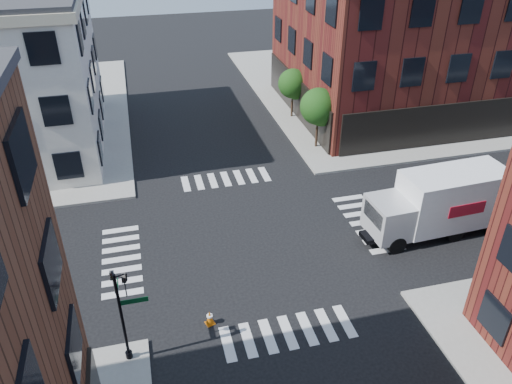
{
  "coord_description": "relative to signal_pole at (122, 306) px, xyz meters",
  "views": [
    {
      "loc": [
        -5.17,
        -21.7,
        16.71
      ],
      "look_at": [
        0.55,
        0.9,
        2.5
      ],
      "focal_mm": 35.0,
      "sensor_mm": 36.0,
      "label": 1
    }
  ],
  "objects": [
    {
      "name": "signal_pole",
      "position": [
        0.0,
        0.0,
        0.0
      ],
      "size": [
        1.29,
        1.24,
        4.6
      ],
      "color": "black",
      "rests_on": "ground"
    },
    {
      "name": "tree_far",
      "position": [
        14.28,
        22.65,
        0.02
      ],
      "size": [
        2.43,
        2.43,
        4.07
      ],
      "color": "black",
      "rests_on": "ground"
    },
    {
      "name": "box_truck",
      "position": [
        17.1,
        4.9,
        -0.93
      ],
      "size": [
        8.29,
        2.88,
        3.7
      ],
      "rotation": [
        0.0,
        0.0,
        0.05
      ],
      "color": "white",
      "rests_on": "ground"
    },
    {
      "name": "tree_near",
      "position": [
        14.28,
        16.65,
        0.3
      ],
      "size": [
        2.69,
        2.69,
        4.49
      ],
      "color": "black",
      "rests_on": "ground"
    },
    {
      "name": "building_ne",
      "position": [
        27.22,
        22.68,
        3.14
      ],
      "size": [
        25.0,
        16.0,
        12.0
      ],
      "primitive_type": "cube",
      "color": "#431110",
      "rests_on": "ground"
    },
    {
      "name": "ground",
      "position": [
        6.72,
        6.68,
        -2.86
      ],
      "size": [
        120.0,
        120.0,
        0.0
      ],
      "primitive_type": "plane",
      "color": "black",
      "rests_on": "ground"
    },
    {
      "name": "traffic_cone",
      "position": [
        3.49,
        1.05,
        -2.51
      ],
      "size": [
        0.49,
        0.49,
        0.72
      ],
      "rotation": [
        0.0,
        0.0,
        0.32
      ],
      "color": "#CD6009",
      "rests_on": "ground"
    },
    {
      "name": "sidewalk_ne",
      "position": [
        27.72,
        27.68,
        -2.78
      ],
      "size": [
        30.0,
        30.0,
        0.15
      ],
      "primitive_type": "cube",
      "color": "gray",
      "rests_on": "ground"
    }
  ]
}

